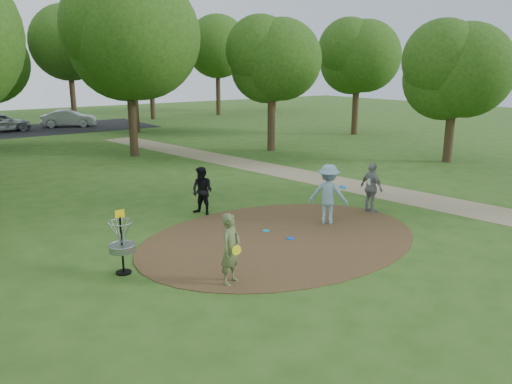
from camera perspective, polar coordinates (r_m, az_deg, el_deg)
ground at (r=14.09m, az=2.90°, el=-5.31°), size 100.00×100.00×0.00m
dirt_clearing at (r=14.08m, az=2.90°, el=-5.27°), size 8.40×8.40×0.02m
footpath at (r=19.88m, az=13.88°, el=0.13°), size 7.55×39.89×0.01m
parking_lot at (r=41.86m, az=-21.78°, el=6.78°), size 14.00×8.00×0.01m
player_observer_with_disc at (r=11.01m, az=-2.92°, el=-6.52°), size 0.70×0.60×1.62m
player_throwing_with_disc at (r=15.28m, az=8.27°, el=-0.26°), size 1.33×1.36×1.85m
player_walking_with_disc at (r=16.21m, az=-6.16°, el=0.13°), size 0.85×0.93×1.56m
player_waiting_with_disc at (r=16.73m, az=13.07°, el=0.47°), size 0.56×1.02×1.67m
disc_ground_cyan at (r=14.61m, az=1.15°, el=-4.45°), size 0.22×0.22×0.02m
disc_ground_blue at (r=14.01m, az=3.99°, el=-5.31°), size 0.22×0.22×0.02m
disc_ground_red at (r=14.58m, az=-3.29°, el=-4.51°), size 0.22×0.22×0.02m
car_right at (r=42.41m, az=-20.59°, el=7.87°), size 4.26×3.06×1.33m
disc_golf_basket at (r=11.91m, az=-15.13°, el=-5.07°), size 0.63×0.63×1.54m
tree_ring at (r=22.72m, az=-10.55°, el=15.69°), size 36.61×46.15×9.75m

